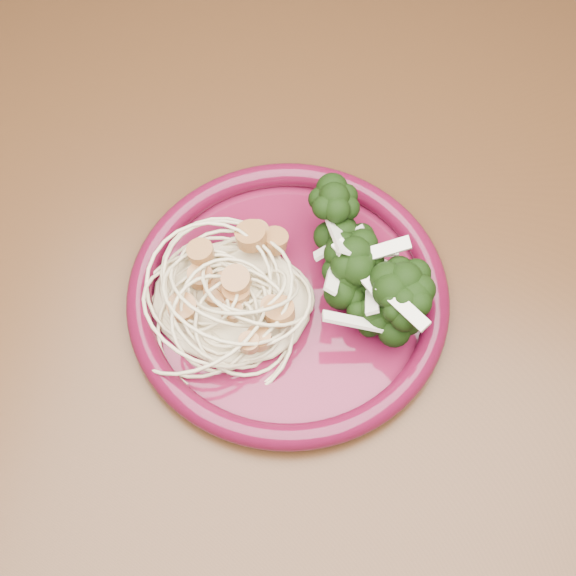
{
  "coord_description": "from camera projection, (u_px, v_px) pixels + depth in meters",
  "views": [
    {
      "loc": [
        0.15,
        -0.3,
        1.27
      ],
      "look_at": [
        0.08,
        -0.03,
        0.77
      ],
      "focal_mm": 50.0,
      "sensor_mm": 36.0,
      "label": 1
    }
  ],
  "objects": [
    {
      "name": "broccoli_pile",
      "position": [
        358.0,
        273.0,
        0.57
      ],
      "size": [
        0.13,
        0.16,
        0.05
      ],
      "primitive_type": "ellipsoid",
      "rotation": [
        0.0,
        0.0,
        0.4
      ],
      "color": "black",
      "rests_on": "dinner_plate"
    },
    {
      "name": "scallop_cluster",
      "position": [
        228.0,
        274.0,
        0.55
      ],
      "size": [
        0.14,
        0.14,
        0.04
      ],
      "primitive_type": null,
      "rotation": [
        0.0,
        0.0,
        0.4
      ],
      "color": "#AB703A",
      "rests_on": "spaghetti_pile"
    },
    {
      "name": "dining_table",
      "position": [
        210.0,
        301.0,
        0.71
      ],
      "size": [
        1.2,
        0.8,
        0.75
      ],
      "color": "#472814",
      "rests_on": "ground"
    },
    {
      "name": "onion_garnish",
      "position": [
        362.0,
        250.0,
        0.54
      ],
      "size": [
        0.09,
        0.11,
        0.05
      ],
      "primitive_type": null,
      "rotation": [
        0.0,
        0.0,
        0.4
      ],
      "color": "beige",
      "rests_on": "broccoli_pile"
    },
    {
      "name": "spaghetti_pile",
      "position": [
        231.0,
        296.0,
        0.58
      ],
      "size": [
        0.15,
        0.14,
        0.03
      ],
      "primitive_type": "ellipsoid",
      "rotation": [
        0.0,
        0.0,
        0.4
      ],
      "color": "beige",
      "rests_on": "dinner_plate"
    },
    {
      "name": "dinner_plate",
      "position": [
        288.0,
        295.0,
        0.59
      ],
      "size": [
        0.31,
        0.31,
        0.02
      ],
      "rotation": [
        0.0,
        0.0,
        0.4
      ],
      "color": "#550D24",
      "rests_on": "dining_table"
    }
  ]
}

